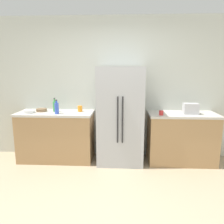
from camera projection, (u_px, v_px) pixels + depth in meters
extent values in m
plane|color=tan|center=(105.00, 213.00, 2.58)|extent=(10.99, 10.99, 0.00)
cube|color=silver|center=(113.00, 88.00, 4.17)|extent=(5.50, 0.10, 2.64)
cube|color=tan|center=(57.00, 137.00, 4.06)|extent=(1.34, 0.58, 0.87)
cube|color=beige|center=(55.00, 113.00, 3.97)|extent=(1.37, 0.61, 0.04)
cube|color=tan|center=(181.00, 139.00, 3.94)|extent=(1.17, 0.58, 0.87)
cube|color=beige|center=(183.00, 114.00, 3.85)|extent=(1.20, 0.61, 0.04)
cube|color=#B2B5BA|center=(120.00, 116.00, 3.87)|extent=(0.80, 0.63, 1.72)
cylinder|color=#262628|center=(118.00, 120.00, 3.55)|extent=(0.02, 0.02, 0.78)
cylinder|color=#262628|center=(123.00, 120.00, 3.55)|extent=(0.02, 0.02, 0.78)
cube|color=silver|center=(191.00, 109.00, 3.77)|extent=(0.25, 0.16, 0.19)
cylinder|color=blue|center=(57.00, 108.00, 3.79)|extent=(0.07, 0.07, 0.19)
cylinder|color=blue|center=(56.00, 102.00, 3.76)|extent=(0.03, 0.03, 0.04)
cylinder|color=#333338|center=(56.00, 100.00, 3.76)|extent=(0.04, 0.04, 0.02)
cylinder|color=green|center=(55.00, 106.00, 3.99)|extent=(0.07, 0.07, 0.19)
cylinder|color=green|center=(54.00, 100.00, 3.97)|extent=(0.03, 0.03, 0.05)
cylinder|color=#333338|center=(54.00, 98.00, 3.96)|extent=(0.03, 0.03, 0.02)
cylinder|color=red|center=(161.00, 113.00, 3.69)|extent=(0.07, 0.07, 0.08)
cylinder|color=orange|center=(80.00, 109.00, 4.00)|extent=(0.09, 0.09, 0.11)
cylinder|color=white|center=(29.00, 111.00, 3.87)|extent=(0.20, 0.20, 0.05)
cylinder|color=brown|center=(42.00, 110.00, 4.03)|extent=(0.19, 0.19, 0.05)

